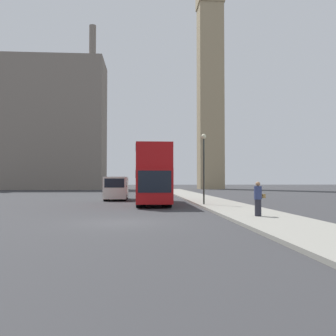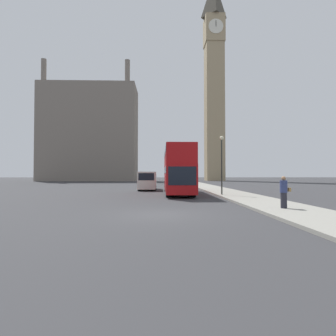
{
  "view_description": "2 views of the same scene",
  "coord_description": "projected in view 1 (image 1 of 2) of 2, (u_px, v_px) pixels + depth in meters",
  "views": [
    {
      "loc": [
        0.85,
        -17.06,
        1.9
      ],
      "look_at": [
        3.03,
        14.38,
        2.96
      ],
      "focal_mm": 40.0,
      "sensor_mm": 36.0,
      "label": 1
    },
    {
      "loc": [
        0.03,
        -12.73,
        1.95
      ],
      "look_at": [
        0.96,
        22.55,
        2.79
      ],
      "focal_mm": 28.0,
      "sensor_mm": 36.0,
      "label": 2
    }
  ],
  "objects": [
    {
      "name": "building_block_distant",
      "position": [
        41.0,
        125.0,
        80.87
      ],
      "size": [
        27.28,
        11.69,
        34.01
      ],
      "color": "slate",
      "rests_on": "ground_plane"
    },
    {
      "name": "ground_plane",
      "position": [
        123.0,
        223.0,
        16.88
      ],
      "size": [
        300.0,
        300.0,
        0.0
      ],
      "primitive_type": "plane",
      "color": "#333335"
    },
    {
      "name": "clock_tower",
      "position": [
        210.0,
        47.0,
        84.73
      ],
      "size": [
        5.79,
        5.96,
        62.54
      ],
      "color": "tan",
      "rests_on": "ground_plane"
    },
    {
      "name": "street_lamp",
      "position": [
        204.0,
        157.0,
        27.65
      ],
      "size": [
        0.36,
        0.36,
        5.2
      ],
      "color": "#2D332D",
      "rests_on": "sidewalk_strip"
    },
    {
      "name": "white_van",
      "position": [
        116.0,
        188.0,
        36.63
      ],
      "size": [
        2.13,
        6.02,
        2.25
      ],
      "color": "silver",
      "rests_on": "ground_plane"
    },
    {
      "name": "sidewalk_strip",
      "position": [
        271.0,
        220.0,
        17.36
      ],
      "size": [
        3.69,
        120.0,
        0.15
      ],
      "color": "gray",
      "rests_on": "ground_plane"
    },
    {
      "name": "pedestrian",
      "position": [
        258.0,
        199.0,
        18.42
      ],
      "size": [
        0.54,
        0.38,
        1.7
      ],
      "color": "#23232D",
      "rests_on": "sidewalk_strip"
    },
    {
      "name": "red_double_decker_bus",
      "position": [
        152.0,
        173.0,
        30.42
      ],
      "size": [
        2.55,
        11.43,
        4.51
      ],
      "color": "#A80F11",
      "rests_on": "ground_plane"
    }
  ]
}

